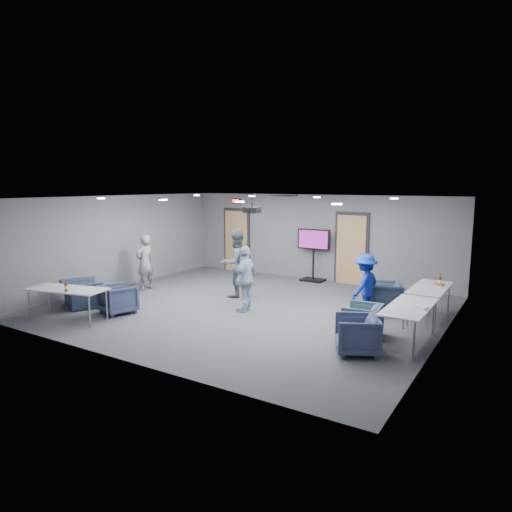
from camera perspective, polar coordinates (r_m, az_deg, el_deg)
The scene contains 29 objects.
floor at distance 11.35m, azimuth -1.10°, elevation -6.47°, with size 9.00×9.00×0.00m, color #35373C.
ceiling at distance 10.95m, azimuth -1.14°, elevation 7.28°, with size 9.00×9.00×0.00m, color white.
wall_back at distance 14.56m, azimuth 7.48°, elevation 2.30°, with size 9.00×0.02×2.70m, color slate.
wall_front at distance 8.07m, azimuth -16.79°, elevation -3.38°, with size 9.00×0.02×2.70m, color slate.
wall_left at distance 14.01m, azimuth -16.76°, elevation 1.74°, with size 0.02×8.00×2.70m, color slate.
wall_right at distance 9.44m, azimuth 22.46°, elevation -1.92°, with size 0.02×8.00×2.70m, color slate.
door_left at distance 16.02m, azimuth -2.43°, elevation 1.96°, with size 1.06×0.17×2.24m.
door_right at distance 14.10m, azimuth 11.82°, elevation 0.82°, with size 1.06×0.17×2.24m.
exit_sign at distance 15.89m, azimuth -2.50°, elevation 6.90°, with size 0.32×0.08×0.16m.
hvac_diffuser at distance 13.61m, azimuth 3.55°, elevation 7.54°, with size 0.60×0.60×0.03m, color black.
downlights at distance 10.95m, azimuth -1.14°, elevation 7.20°, with size 6.18×3.78×0.02m.
person_a at distance 13.48m, azimuth -13.70°, elevation -0.79°, with size 0.58×0.38×1.60m, color gray.
person_b at distance 12.28m, azimuth -2.56°, elevation -0.92°, with size 0.89×0.69×1.83m, color #535E64.
person_c at distance 10.88m, azimuth -1.29°, elevation -2.86°, with size 0.93×0.39×1.58m, color #A8BFD8.
person_d at distance 10.74m, azimuth 13.48°, elevation -3.60°, with size 0.94×0.54×1.46m, color #172C9B.
chair_right_a at distance 11.40m, azimuth 15.90°, elevation -4.91°, with size 0.76×0.78×0.71m, color #313F55.
chair_right_b at distance 9.47m, azimuth 13.14°, elevation -7.80°, with size 0.70×0.72×0.66m, color #3C5468.
chair_right_c at distance 8.51m, azimuth 12.53°, elevation -9.57°, with size 0.74×0.76×0.70m, color #3B4567.
chair_front_a at distance 11.29m, azimuth -16.84°, elevation -5.16°, with size 0.73×0.75×0.68m, color #37415F.
chair_front_b at distance 12.20m, azimuth -20.98°, elevation -4.41°, with size 1.00×0.87×0.65m, color #323D56.
table_right_a at distance 11.01m, azimuth 20.91°, elevation -3.89°, with size 0.73×1.75×0.73m.
table_right_b at distance 9.20m, azimuth 18.61°, elevation -6.23°, with size 0.75×1.80×0.73m.
table_front_left at distance 11.00m, azimuth -22.55°, elevation -4.00°, with size 1.90×1.13×0.73m.
bottle_front at distance 10.67m, azimuth -22.65°, elevation -3.59°, with size 0.07×0.07×0.27m.
bottle_right at distance 11.21m, azimuth 22.00°, elevation -2.95°, with size 0.07×0.07×0.28m.
snack_box at distance 11.27m, azimuth 21.87°, elevation -3.31°, with size 0.20×0.13×0.04m, color #C04630.
wrapper at distance 9.08m, azimuth 19.93°, elevation -6.04°, with size 0.23×0.16×0.05m, color white.
tv_stand at distance 14.37m, azimuth 7.19°, elevation 0.53°, with size 1.07×0.51×1.64m.
projector at distance 11.16m, azimuth -0.50°, elevation 5.79°, with size 0.40×0.37×0.36m.
Camera 1 is at (5.96, -9.18, 3.02)m, focal length 32.00 mm.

